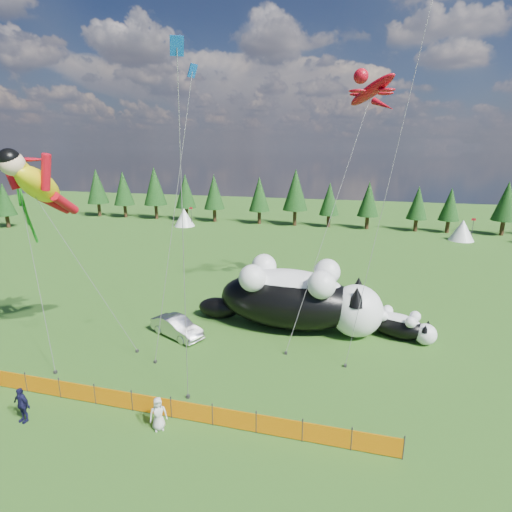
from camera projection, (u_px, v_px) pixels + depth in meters
The scene contains 14 objects.
ground at pixel (180, 379), 21.32m from camera, with size 160.00×160.00×0.00m, color #133C0B.
safety_fence at pixel (151, 405), 18.39m from camera, with size 22.06×0.06×1.10m.
tree_line at pixel (303, 201), 62.28m from camera, with size 90.00×4.00×8.00m, color black, non-canonical shape.
festival_tents at pixel (376, 226), 55.59m from camera, with size 50.00×3.20×2.80m, color white, non-canonical shape.
cat_large at pixel (297, 297), 26.91m from camera, with size 12.87×4.84×4.65m.
cat_small at pixel (401, 325), 25.76m from camera, with size 4.89×2.93×1.82m.
car at pixel (177, 327), 26.03m from camera, with size 1.37×3.93×1.29m, color silver.
spectator_c at pixel (22, 405), 17.84m from camera, with size 0.99×0.50×1.68m, color #141437.
spectator_e at pixel (158, 414), 17.34m from camera, with size 0.76×0.49×1.55m, color silver.
superhero_kite at pixel (39, 185), 21.01m from camera, with size 6.85×5.82×12.59m.
gecko_kite at pixel (372, 90), 27.26m from camera, with size 7.21×12.53×18.46m.
flower_kite at pixel (14, 163), 21.52m from camera, with size 4.46×3.83×11.68m.
diamond_kite_a at pixel (190, 89), 21.45m from camera, with size 1.93×3.79×16.70m.
diamond_kite_c at pixel (178, 77), 14.58m from camera, with size 1.43×1.69×16.13m.
Camera 1 is at (8.73, -17.20, 11.94)m, focal length 28.00 mm.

